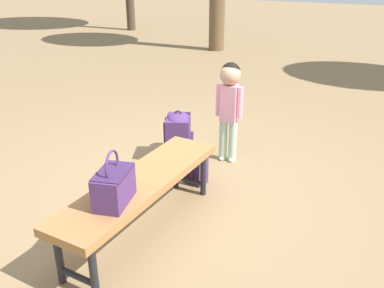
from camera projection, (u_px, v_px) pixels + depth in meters
name	position (u px, v px, depth m)	size (l,w,h in m)	color
ground_plane	(168.00, 187.00, 3.74)	(40.00, 40.00, 0.00)	#8C704C
park_bench	(142.00, 186.00, 2.97)	(1.61, 0.44, 0.45)	#9E6B3D
handbag	(114.00, 185.00, 2.61)	(0.36, 0.26, 0.37)	#4C2D66
child_standing	(230.00, 97.00, 4.00)	(0.21, 0.27, 1.01)	#B2D8B2
backpack_large	(178.00, 136.00, 4.17)	(0.38, 0.35, 0.53)	#4C2D66
backpack_small	(196.00, 167.00, 3.77)	(0.19, 0.21, 0.32)	#4C2D66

